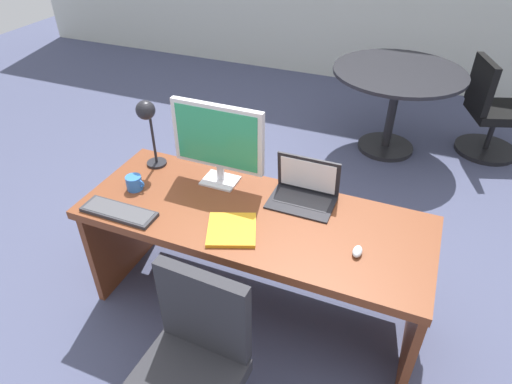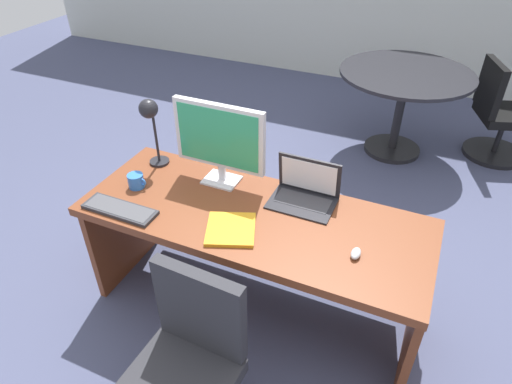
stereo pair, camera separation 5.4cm
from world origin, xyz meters
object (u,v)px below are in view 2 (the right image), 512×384
at_px(desk, 257,236).
at_px(laptop, 306,187).
at_px(keyboard, 120,209).
at_px(coffee_mug, 136,181).
at_px(book, 231,229).
at_px(monitor, 219,139).
at_px(desk_lamp, 150,118).
at_px(mouse, 356,253).
at_px(meeting_table, 403,93).
at_px(meeting_chair_near, 498,120).
at_px(office_chair, 186,378).

distance_m(desk, laptop, 0.39).
bearing_deg(desk, keyboard, -155.14).
relative_size(laptop, coffee_mug, 3.09).
xyz_separation_m(book, coffee_mug, (-0.66, 0.12, 0.03)).
height_order(monitor, coffee_mug, monitor).
xyz_separation_m(keyboard, book, (0.61, 0.09, -0.00)).
height_order(desk_lamp, book, desk_lamp).
distance_m(mouse, desk_lamp, 1.37).
height_order(meeting_table, meeting_chair_near, meeting_chair_near).
xyz_separation_m(mouse, meeting_chair_near, (0.71, 2.66, -0.39)).
distance_m(keyboard, mouse, 1.23).
distance_m(keyboard, coffee_mug, 0.23).
distance_m(coffee_mug, office_chair, 1.10).
height_order(desk, office_chair, office_chair).
xyz_separation_m(desk, desk_lamp, (-0.74, 0.16, 0.50)).
bearing_deg(office_chair, laptop, 78.61).
bearing_deg(keyboard, meeting_table, 66.70).
distance_m(mouse, meeting_chair_near, 2.78).
height_order(book, meeting_chair_near, meeting_chair_near).
bearing_deg(meeting_chair_near, meeting_table, -160.81).
bearing_deg(desk_lamp, mouse, -12.93).
bearing_deg(mouse, coffee_mug, 177.66).
relative_size(laptop, desk_lamp, 0.81).
xyz_separation_m(laptop, office_chair, (-0.20, -0.99, -0.47)).
bearing_deg(mouse, meeting_table, 93.14).
relative_size(keyboard, coffee_mug, 3.63).
distance_m(keyboard, desk_lamp, 0.56).
bearing_deg(book, laptop, 58.49).
bearing_deg(meeting_chair_near, mouse, -104.96).
xyz_separation_m(monitor, keyboard, (-0.36, -0.47, -0.27)).
relative_size(book, meeting_table, 0.28).
height_order(laptop, meeting_table, laptop).
bearing_deg(desk_lamp, desk, -12.48).
bearing_deg(meeting_table, laptop, -96.54).
bearing_deg(keyboard, office_chair, -36.56).
bearing_deg(office_chair, coffee_mug, 135.03).
relative_size(monitor, laptop, 1.52).
bearing_deg(coffee_mug, monitor, 31.01).
distance_m(laptop, keyboard, 1.00).
bearing_deg(office_chair, meeting_table, 81.85).
xyz_separation_m(laptop, meeting_chair_near, (1.07, 2.32, -0.45)).
bearing_deg(laptop, book, -121.51).
height_order(laptop, mouse, laptop).
xyz_separation_m(desk_lamp, book, (0.69, -0.37, -0.31)).
relative_size(office_chair, meeting_table, 0.75).
xyz_separation_m(laptop, book, (-0.25, -0.41, -0.06)).
xyz_separation_m(meeting_table, meeting_chair_near, (0.84, 0.29, -0.23)).
relative_size(monitor, coffee_mug, 4.71).
height_order(monitor, keyboard, monitor).
bearing_deg(meeting_table, keyboard, -113.30).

